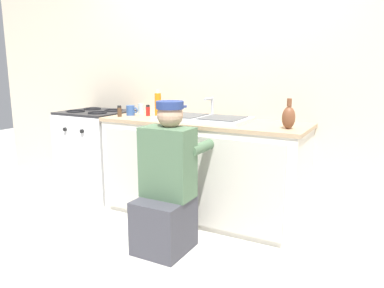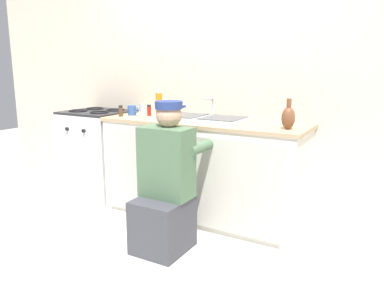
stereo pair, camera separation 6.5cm
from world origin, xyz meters
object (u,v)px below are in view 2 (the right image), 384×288
at_px(plumber_person, 165,189).
at_px(stove_range, 99,153).
at_px(water_glass, 142,109).
at_px(vase_decorative, 288,117).
at_px(coffee_mug, 132,110).
at_px(sink_double_basin, 203,118).
at_px(spice_bottle_red, 149,110).
at_px(spice_bottle_pepper, 121,111).
at_px(soap_bottle_orange, 159,105).

bearing_deg(plumber_person, stove_range, 152.13).
relative_size(water_glass, vase_decorative, 0.43).
distance_m(water_glass, coffee_mug, 0.15).
distance_m(sink_double_basin, stove_range, 1.33).
height_order(sink_double_basin, spice_bottle_red, sink_double_basin).
bearing_deg(spice_bottle_pepper, spice_bottle_red, 41.55).
xyz_separation_m(water_glass, vase_decorative, (1.53, -0.22, 0.04)).
bearing_deg(plumber_person, spice_bottle_red, 132.54).
height_order(plumber_person, vase_decorative, vase_decorative).
height_order(sink_double_basin, water_glass, sink_double_basin).
bearing_deg(sink_double_basin, stove_range, -179.90).
distance_m(stove_range, coffee_mug, 0.69).
bearing_deg(vase_decorative, spice_bottle_pepper, -178.19).
relative_size(sink_double_basin, spice_bottle_red, 7.62).
distance_m(sink_double_basin, soap_bottle_orange, 0.49).
distance_m(coffee_mug, spice_bottle_pepper, 0.13).
xyz_separation_m(water_glass, soap_bottle_orange, (0.27, -0.10, 0.06)).
bearing_deg(plumber_person, coffee_mug, 141.08).
height_order(stove_range, water_glass, water_glass).
xyz_separation_m(stove_range, spice_bottle_pepper, (0.45, -0.16, 0.48)).
xyz_separation_m(coffee_mug, spice_bottle_red, (0.17, 0.05, 0.00)).
bearing_deg(soap_bottle_orange, sink_double_basin, -1.48).
height_order(spice_bottle_red, vase_decorative, vase_decorative).
relative_size(sink_double_basin, water_glass, 8.00).
height_order(water_glass, soap_bottle_orange, soap_bottle_orange).
relative_size(coffee_mug, spice_bottle_pepper, 1.20).
bearing_deg(water_glass, coffee_mug, -96.37).
bearing_deg(soap_bottle_orange, stove_range, -178.92).
distance_m(water_glass, spice_bottle_pepper, 0.28).
bearing_deg(spice_bottle_red, soap_bottle_orange, -2.87).
height_order(sink_double_basin, soap_bottle_orange, soap_bottle_orange).
xyz_separation_m(sink_double_basin, water_glass, (-0.75, 0.11, 0.03)).
height_order(plumber_person, coffee_mug, plumber_person).
relative_size(sink_double_basin, soap_bottle_orange, 3.20).
bearing_deg(coffee_mug, water_glass, 83.63).
bearing_deg(spice_bottle_red, coffee_mug, -162.95).
distance_m(sink_double_basin, water_glass, 0.76).
bearing_deg(vase_decorative, sink_double_basin, 172.01).
distance_m(sink_double_basin, spice_bottle_red, 0.60).
xyz_separation_m(coffee_mug, vase_decorative, (1.54, -0.08, 0.04)).
relative_size(sink_double_basin, coffee_mug, 6.35).
xyz_separation_m(sink_double_basin, soap_bottle_orange, (-0.48, 0.01, 0.09)).
distance_m(stove_range, water_glass, 0.71).
height_order(water_glass, spice_bottle_pepper, spice_bottle_pepper).
distance_m(vase_decorative, soap_bottle_orange, 1.26).
xyz_separation_m(plumber_person, soap_bottle_orange, (-0.53, 0.71, 0.54)).
relative_size(plumber_person, water_glass, 11.04).
height_order(coffee_mug, soap_bottle_orange, soap_bottle_orange).
bearing_deg(plumber_person, soap_bottle_orange, 127.05).
height_order(stove_range, plumber_person, plumber_person).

